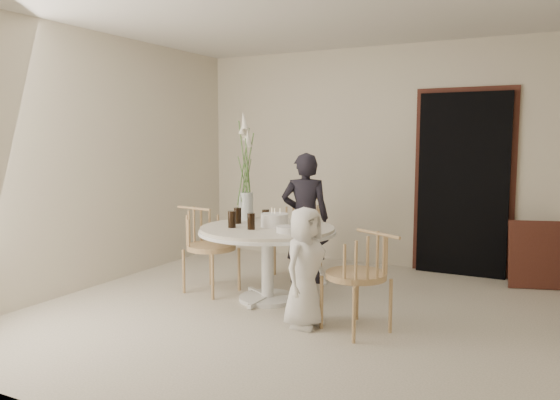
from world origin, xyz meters
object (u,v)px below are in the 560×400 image
at_px(girl, 305,218).
at_px(birthday_cake, 275,220).
at_px(chair_far, 303,225).
at_px(chair_right, 367,267).
at_px(flower_vase, 246,178).
at_px(table, 267,238).
at_px(boy, 305,267).
at_px(chair_left, 202,237).

bearing_deg(girl, birthday_cake, 70.07).
distance_m(chair_far, chair_right, 2.16).
xyz_separation_m(chair_far, flower_vase, (-0.25, -0.89, 0.61)).
bearing_deg(table, birthday_cake, 34.06).
distance_m(chair_right, birthday_cake, 1.24).
relative_size(chair_right, flower_vase, 0.77).
bearing_deg(chair_right, boy, -57.84).
bearing_deg(flower_vase, chair_far, 74.33).
distance_m(chair_right, chair_left, 1.99).
relative_size(table, boy, 1.31).
bearing_deg(boy, chair_left, 77.56).
xyz_separation_m(birthday_cake, flower_vase, (-0.50, 0.29, 0.37)).
height_order(table, chair_far, chair_far).
xyz_separation_m(chair_far, chair_left, (-0.59, -1.21, 0.00)).
bearing_deg(chair_far, birthday_cake, -74.75).
relative_size(girl, flower_vase, 1.26).
bearing_deg(boy, girl, 32.47).
xyz_separation_m(table, chair_right, (1.16, -0.47, -0.05)).
xyz_separation_m(chair_left, flower_vase, (0.34, 0.32, 0.60)).
height_order(girl, boy, girl).
relative_size(girl, birthday_cake, 5.37).
height_order(chair_far, boy, boy).
relative_size(boy, birthday_cake, 3.83).
height_order(birthday_cake, flower_vase, flower_vase).
bearing_deg(girl, chair_far, -84.01).
height_order(chair_far, birthday_cake, birthday_cake).
height_order(boy, birthday_cake, boy).
relative_size(birthday_cake, flower_vase, 0.24).
distance_m(chair_far, birthday_cake, 1.23).
height_order(chair_left, birthday_cake, birthday_cake).
bearing_deg(girl, chair_right, 110.04).
relative_size(chair_left, boy, 0.86).
relative_size(table, flower_vase, 1.18).
relative_size(chair_right, chair_left, 0.99).
bearing_deg(chair_far, girl, -58.88).
height_order(chair_far, girl, girl).
relative_size(chair_left, birthday_cake, 3.29).
xyz_separation_m(girl, boy, (0.60, -1.30, -0.20)).
xyz_separation_m(table, boy, (0.64, -0.51, -0.11)).
bearing_deg(chair_left, flower_vase, -37.63).
height_order(chair_far, chair_left, chair_left).
relative_size(chair_left, flower_vase, 0.77).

